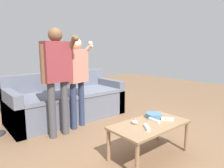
{
  "coord_description": "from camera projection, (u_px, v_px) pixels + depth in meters",
  "views": [
    {
      "loc": [
        -1.81,
        -1.73,
        1.27
      ],
      "look_at": [
        -0.07,
        0.35,
        0.8
      ],
      "focal_mm": 32.23,
      "sensor_mm": 36.0,
      "label": 1
    }
  ],
  "objects": [
    {
      "name": "ground_plane",
      "position": [
        133.0,
        146.0,
        2.67
      ],
      "size": [
        12.0,
        12.0,
        0.0
      ],
      "primitive_type": "plane",
      "color": "brown"
    },
    {
      "name": "couch",
      "position": [
        67.0,
        102.0,
        3.75
      ],
      "size": [
        2.06,
        0.92,
        0.84
      ],
      "color": "slate",
      "rests_on": "ground"
    },
    {
      "name": "coffee_table",
      "position": [
        150.0,
        128.0,
        2.37
      ],
      "size": [
        0.96,
        0.51,
        0.41
      ],
      "color": "#997551",
      "rests_on": "ground"
    },
    {
      "name": "snack_bowl",
      "position": [
        154.0,
        115.0,
        2.56
      ],
      "size": [
        0.2,
        0.2,
        0.06
      ],
      "primitive_type": "cylinder",
      "color": "teal",
      "rests_on": "coffee_table"
    },
    {
      "name": "game_remote_nunchuk",
      "position": [
        134.0,
        122.0,
        2.35
      ],
      "size": [
        0.06,
        0.09,
        0.05
      ],
      "color": "white",
      "rests_on": "coffee_table"
    },
    {
      "name": "player_center",
      "position": [
        77.0,
        72.0,
        3.19
      ],
      "size": [
        0.46,
        0.29,
        1.45
      ],
      "color": "#2D3856",
      "rests_on": "ground"
    },
    {
      "name": "player_left",
      "position": [
        57.0,
        70.0,
        2.83
      ],
      "size": [
        0.48,
        0.36,
        1.57
      ],
      "color": "#47474C",
      "rests_on": "ground"
    },
    {
      "name": "game_remote_wand_near",
      "position": [
        154.0,
        120.0,
        2.42
      ],
      "size": [
        0.05,
        0.17,
        0.03
      ],
      "color": "white",
      "rests_on": "coffee_table"
    },
    {
      "name": "game_remote_wand_far",
      "position": [
        167.0,
        119.0,
        2.48
      ],
      "size": [
        0.13,
        0.14,
        0.03
      ],
      "color": "white",
      "rests_on": "coffee_table"
    },
    {
      "name": "game_remote_wand_spare",
      "position": [
        147.0,
        127.0,
        2.21
      ],
      "size": [
        0.12,
        0.15,
        0.03
      ],
      "color": "white",
      "rests_on": "coffee_table"
    }
  ]
}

